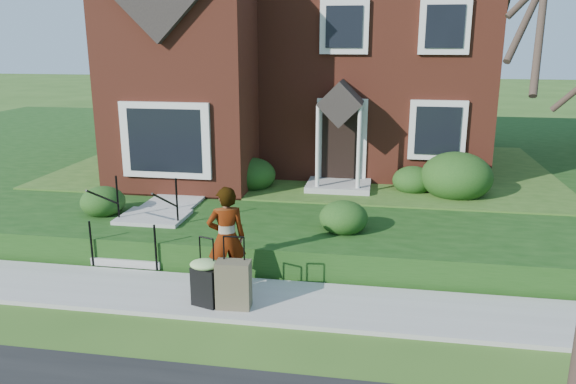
% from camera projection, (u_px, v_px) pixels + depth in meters
% --- Properties ---
extents(ground, '(120.00, 120.00, 0.00)m').
position_uv_depth(ground, '(241.00, 301.00, 9.53)').
color(ground, '#2D5119').
rests_on(ground, ground).
extents(sidewalk, '(60.00, 1.60, 0.08)m').
position_uv_depth(sidewalk, '(241.00, 299.00, 9.52)').
color(sidewalk, '#9E9B93').
rests_on(sidewalk, ground).
extents(terrace, '(44.00, 20.00, 0.60)m').
position_uv_depth(terrace, '(434.00, 161.00, 19.17)').
color(terrace, '#14390F').
rests_on(terrace, ground).
extents(walkway, '(1.20, 6.00, 0.06)m').
position_uv_depth(walkway, '(195.00, 186.00, 14.53)').
color(walkway, '#9E9B93').
rests_on(walkway, terrace).
extents(main_house, '(10.40, 10.20, 9.40)m').
position_uv_depth(main_house, '(308.00, 7.00, 17.33)').
color(main_house, maroon).
rests_on(main_house, terrace).
extents(front_steps, '(1.40, 2.02, 1.50)m').
position_uv_depth(front_steps, '(145.00, 231.00, 11.57)').
color(front_steps, '#9E9B93').
rests_on(front_steps, ground).
extents(foundation_shrubs, '(9.93, 4.45, 1.20)m').
position_uv_depth(foundation_shrubs, '(313.00, 174.00, 13.79)').
color(foundation_shrubs, '#133610').
rests_on(foundation_shrubs, terrace).
extents(woman, '(0.79, 0.67, 1.83)m').
position_uv_depth(woman, '(226.00, 238.00, 9.66)').
color(woman, '#999999').
rests_on(woman, sidewalk).
extents(suitcase_black, '(0.58, 0.52, 1.16)m').
position_uv_depth(suitcase_black, '(205.00, 280.00, 9.10)').
color(suitcase_black, black).
rests_on(suitcase_black, sidewalk).
extents(suitcase_olive, '(0.57, 0.34, 1.20)m').
position_uv_depth(suitcase_olive, '(234.00, 284.00, 9.04)').
color(suitcase_olive, brown).
rests_on(suitcase_olive, sidewalk).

